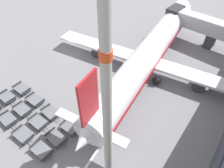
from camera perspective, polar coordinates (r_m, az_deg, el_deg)
name	(u,v)px	position (r m, az deg, el deg)	size (l,w,h in m)	color
ground_plane	(74,50)	(45.06, -9.88, 8.82)	(500.00, 500.00, 0.00)	gray
jet_bridge	(224,34)	(47.44, 27.13, 11.54)	(20.53, 5.34, 5.83)	#B2B5BA
airplane	(148,54)	(38.69, 9.51, 7.83)	(35.14, 43.38, 11.46)	white
baggage_dolly_row_near_col_b	(8,119)	(34.22, -25.52, -8.37)	(3.39, 2.01, 0.92)	slate
baggage_dolly_row_near_col_c	(23,135)	(31.71, -22.18, -12.25)	(3.32, 1.84, 0.92)	slate
baggage_dolly_row_near_col_d	(42,150)	(29.64, -17.90, -16.15)	(3.35, 1.89, 0.92)	slate
baggage_dolly_row_mid_a_col_a	(7,97)	(37.40, -25.73, -3.16)	(3.36, 1.93, 0.92)	slate
baggage_dolly_row_mid_a_col_b	(23,110)	(34.63, -22.32, -6.24)	(3.36, 1.92, 0.92)	slate
baggage_dolly_row_mid_a_col_c	(39,122)	(32.31, -18.64, -9.45)	(3.34, 1.88, 0.92)	slate
baggage_dolly_row_mid_a_col_d	(56,138)	(30.11, -14.38, -13.52)	(3.38, 1.99, 0.92)	slate
baggage_dolly_row_mid_b_col_a	(22,89)	(37.88, -22.47, -1.19)	(3.34, 1.87, 0.92)	slate
baggage_dolly_row_mid_b_col_b	(35,100)	(35.33, -19.44, -3.98)	(3.34, 1.87, 0.92)	slate
baggage_dolly_row_mid_b_col_c	(51,113)	(32.91, -15.68, -7.24)	(3.40, 2.02, 0.92)	slate
baggage_dolly_row_mid_b_col_d	(71,127)	(30.70, -10.74, -11.03)	(3.32, 1.84, 0.92)	slate
apron_light_mast	(107,122)	(15.08, -1.25, -9.86)	(2.00, 0.75, 23.65)	#ADA89E
stand_guidance_stripe	(129,102)	(33.76, 4.54, -4.78)	(4.37, 32.52, 0.01)	white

